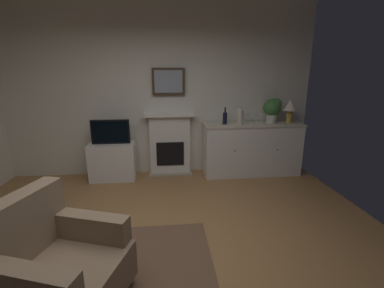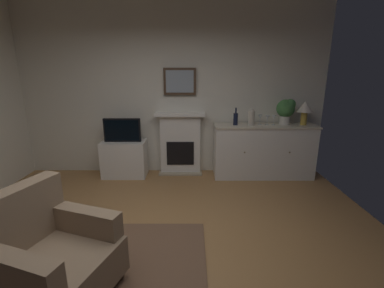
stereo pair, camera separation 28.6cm
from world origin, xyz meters
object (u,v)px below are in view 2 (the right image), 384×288
Objects in this scene: framed_picture at (179,81)px; sideboard_cabinet at (262,151)px; potted_plant_small at (285,109)px; armchair at (49,256)px; wine_bottle at (235,119)px; wine_glass_right at (273,118)px; tv_set at (121,130)px; tv_cabinet at (124,159)px; table_lamp at (304,108)px; wine_glass_center at (266,118)px; fireplace_unit at (179,143)px; wine_glass_left at (259,117)px; vase_decorative at (250,117)px.

framed_picture reaches higher than sideboard_cabinet.
potted_plant_small is 3.87m from armchair.
wine_bottle is 0.64m from wine_glass_right.
potted_plant_small reaches higher than tv_set.
wine_glass_right is at bearing -0.64° from tv_cabinet.
table_lamp is 0.93× the size of potted_plant_small.
wine_bottle is at bearing -13.98° from framed_picture.
framed_picture is 3.33× the size of wine_glass_right.
table_lamp is 2.42× the size of wine_glass_center.
sideboard_cabinet is at bearing 0.19° from tv_set.
sideboard_cabinet is 2.45m from tv_set.
armchair is (0.06, -2.63, 0.07)m from tv_cabinet.
armchair is (0.06, -2.60, -0.45)m from tv_set.
framed_picture is 1.28m from tv_set.
fireplace_unit is at bearing 173.12° from wine_glass_right.
wine_bottle is (0.94, -0.23, -0.60)m from framed_picture.
sideboard_cabinet is 0.59m from wine_glass_left.
framed_picture is at bearing 171.24° from sideboard_cabinet.
wine_glass_center is at bearing -9.25° from framed_picture.
fireplace_unit is 2.00× the size of framed_picture.
armchair is (-2.10, -2.56, -0.68)m from vase_decorative.
tv_cabinet is at bearing 179.36° from wine_glass_right.
tv_set is (-0.98, -0.19, 0.28)m from fireplace_unit.
wine_glass_left is at bearing 154.96° from wine_glass_center.
wine_glass_left reaches higher than tv_set.
wine_glass_right is (1.58, -0.19, 0.49)m from fireplace_unit.
potted_plant_small reaches higher than wine_glass_right.
framed_picture is 1.96× the size of vase_decorative.
fireplace_unit is 0.64× the size of sideboard_cabinet.
vase_decorative is (-0.17, -0.08, 0.02)m from wine_glass_left.
potted_plant_small is at bearing 15.54° from wine_glass_right.
tv_cabinet is at bearing 179.64° from sideboard_cabinet.
tv_set is 2.64m from armchair.
wine_glass_left is at bearing 0.48° from tv_cabinet.
framed_picture is at bearing 171.51° from wine_glass_right.
wine_glass_right reaches higher than tv_set.
fireplace_unit is at bearing -90.00° from framed_picture.
fireplace_unit is 1.45m from wine_glass_left.
table_lamp is 3.08m from tv_set.
sideboard_cabinet is at bearing -8.76° from framed_picture.
wine_glass_left is at bearing 1.05° from tv_set.
armchair is (-2.27, -2.65, -0.66)m from wine_glass_left.
armchair is (-0.91, -2.83, -1.25)m from framed_picture.
wine_glass_right is 0.38× the size of potted_plant_small.
wine_glass_center is (0.11, -0.05, 0.00)m from wine_glass_left.
tv_cabinet is (-2.42, 0.02, -0.15)m from sideboard_cabinet.
wine_glass_right is 3.66m from armchair.
wine_glass_left is 0.19m from vase_decorative.
armchair is (-3.00, -2.61, -0.82)m from table_lamp.
wine_bottle is (0.94, -0.19, 0.48)m from fireplace_unit.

